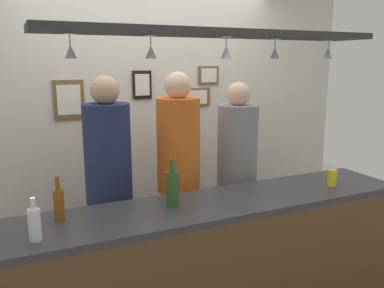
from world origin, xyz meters
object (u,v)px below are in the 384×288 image
at_px(bottle_soda_clear, 35,224).
at_px(person_left_navy_shirt, 109,171).
at_px(person_right_grey_shirt, 237,162).
at_px(person_middle_orange_shirt, 178,162).
at_px(drink_can, 332,178).
at_px(bottle_champagne_green, 173,188).
at_px(picture_frame_lower_pair, 196,97).
at_px(picture_frame_caricature, 69,100).
at_px(bottle_beer_amber_tall, 59,203).
at_px(picture_frame_crest, 142,85).
at_px(picture_frame_upper_small, 209,75).

bearing_deg(bottle_soda_clear, person_left_navy_shirt, 53.77).
xyz_separation_m(person_right_grey_shirt, bottle_soda_clear, (-1.65, -0.76, 0.03)).
height_order(person_middle_orange_shirt, drink_can, person_middle_orange_shirt).
distance_m(bottle_champagne_green, bottle_soda_clear, 0.84).
xyz_separation_m(person_left_navy_shirt, person_middle_orange_shirt, (0.56, 0.00, 0.01)).
bearing_deg(person_middle_orange_shirt, person_left_navy_shirt, 180.00).
xyz_separation_m(drink_can, picture_frame_lower_pair, (-0.41, 1.47, 0.48)).
bearing_deg(drink_can, person_middle_orange_shirt, 142.86).
bearing_deg(picture_frame_caricature, picture_frame_lower_pair, 0.00).
bearing_deg(picture_frame_caricature, person_right_grey_shirt, -31.66).
xyz_separation_m(bottle_soda_clear, picture_frame_lower_pair, (1.63, 1.52, 0.45)).
distance_m(bottle_beer_amber_tall, picture_frame_lower_pair, 2.02).
relative_size(person_left_navy_shirt, person_middle_orange_shirt, 0.99).
distance_m(person_right_grey_shirt, picture_frame_crest, 1.14).
bearing_deg(bottle_champagne_green, picture_frame_lower_pair, 59.28).
distance_m(bottle_beer_amber_tall, bottle_soda_clear, 0.27).
bearing_deg(bottle_beer_amber_tall, picture_frame_upper_small, 38.58).
relative_size(picture_frame_lower_pair, picture_frame_upper_small, 1.36).
xyz_separation_m(person_right_grey_shirt, picture_frame_lower_pair, (-0.02, 0.77, 0.48)).
xyz_separation_m(bottle_beer_amber_tall, picture_frame_lower_pair, (1.49, 1.29, 0.44)).
xyz_separation_m(picture_frame_upper_small, picture_frame_caricature, (-1.36, 0.00, -0.19)).
distance_m(person_right_grey_shirt, drink_can, 0.80).
relative_size(person_right_grey_shirt, picture_frame_crest, 6.50).
bearing_deg(picture_frame_upper_small, bottle_beer_amber_tall, -141.42).
xyz_separation_m(person_middle_orange_shirt, bottle_soda_clear, (-1.11, -0.76, -0.03)).
height_order(drink_can, picture_frame_upper_small, picture_frame_upper_small).
relative_size(bottle_champagne_green, picture_frame_upper_small, 1.36).
bearing_deg(bottle_soda_clear, picture_frame_upper_small, 40.81).
relative_size(person_left_navy_shirt, drink_can, 14.41).
height_order(bottle_beer_amber_tall, picture_frame_crest, picture_frame_crest).
bearing_deg(drink_can, person_left_navy_shirt, 154.68).
bearing_deg(picture_frame_caricature, bottle_champagne_green, -72.85).
bearing_deg(person_middle_orange_shirt, picture_frame_caricature, 132.55).
xyz_separation_m(picture_frame_crest, picture_frame_caricature, (-0.66, 0.00, -0.11)).
bearing_deg(picture_frame_upper_small, person_middle_orange_shirt, -130.47).
distance_m(person_left_navy_shirt, bottle_champagne_green, 0.65).
height_order(person_left_navy_shirt, person_right_grey_shirt, person_left_navy_shirt).
xyz_separation_m(person_right_grey_shirt, bottle_beer_amber_tall, (-1.51, -0.53, 0.04)).
bearing_deg(picture_frame_upper_small, picture_frame_caricature, 180.00).
height_order(person_right_grey_shirt, bottle_champagne_green, person_right_grey_shirt).
relative_size(picture_frame_upper_small, picture_frame_caricature, 0.65).
height_order(bottle_beer_amber_tall, picture_frame_lower_pair, picture_frame_lower_pair).
height_order(person_middle_orange_shirt, bottle_soda_clear, person_middle_orange_shirt).
distance_m(picture_frame_upper_small, picture_frame_caricature, 1.37).
distance_m(person_left_navy_shirt, bottle_soda_clear, 0.94).
relative_size(person_right_grey_shirt, picture_frame_lower_pair, 5.63).
height_order(person_right_grey_shirt, picture_frame_upper_small, picture_frame_upper_small).
bearing_deg(drink_can, bottle_soda_clear, -178.39).
relative_size(bottle_soda_clear, picture_frame_upper_small, 1.05).
height_order(bottle_champagne_green, drink_can, bottle_champagne_green).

